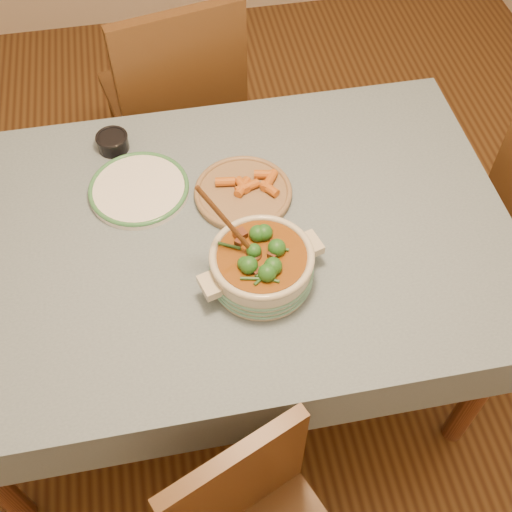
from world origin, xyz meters
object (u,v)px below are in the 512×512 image
Objects in this scene: condiment_bowl at (112,141)px; chair_far at (177,98)px; stew_casserole at (262,264)px; white_plate at (139,189)px; fried_plate at (243,192)px; dining_table at (218,253)px.

condiment_bowl is 0.12× the size of chair_far.
stew_casserole is 0.48m from white_plate.
fried_plate is (0.00, 0.30, -0.05)m from stew_casserole.
white_plate is 0.99× the size of fried_plate.
dining_table is 0.30m from white_plate.
white_plate is 2.85× the size of condiment_bowl.
stew_casserole reaches higher than fried_plate.
chair_far is at bearing 100.97° from fried_plate.
stew_casserole reaches higher than chair_far.
dining_table is at bearing -56.17° from condiment_bowl.
fried_plate is (0.36, -0.27, -0.01)m from condiment_bowl.
chair_far is at bearing 75.54° from white_plate.
dining_table is 0.19m from fried_plate.
fried_plate is 0.75m from chair_far.
chair_far is (0.16, 0.63, -0.20)m from white_plate.
white_plate is at bearing 63.30° from chair_far.
white_plate reaches higher than dining_table.
stew_casserole is 1.05m from chair_far.
white_plate is at bearing -72.27° from condiment_bowl.
condiment_bowl is at bearing 50.03° from chair_far.
dining_table is 0.49m from condiment_bowl.
condiment_bowl is (-0.06, 0.20, 0.02)m from white_plate.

